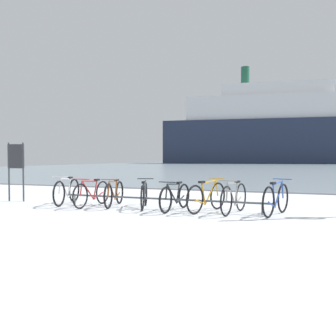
# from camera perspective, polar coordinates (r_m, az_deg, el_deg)

# --- Properties ---
(ground) EXTENTS (80.00, 132.00, 0.08)m
(ground) POSITION_cam_1_polar(r_m,az_deg,el_deg) (57.86, 17.09, 0.24)
(ground) COLOR silver
(bike_rack) EXTENTS (5.85, 0.21, 0.31)m
(bike_rack) POSITION_cam_1_polar(r_m,az_deg,el_deg) (9.04, -1.51, -5.19)
(bike_rack) COLOR #4C5156
(bike_rack) RESTS_ON ground
(bicycle_0) EXTENTS (0.49, 1.70, 0.84)m
(bicycle_0) POSITION_cam_1_polar(r_m,az_deg,el_deg) (10.41, -16.47, -3.75)
(bicycle_0) COLOR black
(bicycle_0) RESTS_ON ground
(bicycle_1) EXTENTS (0.46, 1.77, 0.80)m
(bicycle_1) POSITION_cam_1_polar(r_m,az_deg,el_deg) (9.83, -12.54, -4.15)
(bicycle_1) COLOR black
(bicycle_1) RESTS_ON ground
(bicycle_2) EXTENTS (0.49, 1.69, 0.79)m
(bicycle_2) POSITION_cam_1_polar(r_m,az_deg,el_deg) (9.72, -8.95, -4.23)
(bicycle_2) COLOR black
(bicycle_2) RESTS_ON ground
(bicycle_3) EXTENTS (0.62, 1.58, 0.78)m
(bicycle_3) POSITION_cam_1_polar(r_m,az_deg,el_deg) (9.28, -3.99, -4.50)
(bicycle_3) COLOR black
(bicycle_3) RESTS_ON ground
(bicycle_4) EXTENTS (0.46, 1.70, 0.77)m
(bicycle_4) POSITION_cam_1_polar(r_m,az_deg,el_deg) (8.82, 1.21, -4.85)
(bicycle_4) COLOR black
(bicycle_4) RESTS_ON ground
(bicycle_5) EXTENTS (0.70, 1.66, 0.83)m
(bicycle_5) POSITION_cam_1_polar(r_m,az_deg,el_deg) (8.68, 6.50, -4.78)
(bicycle_5) COLOR black
(bicycle_5) RESTS_ON ground
(bicycle_6) EXTENTS (0.52, 1.65, 0.83)m
(bicycle_6) POSITION_cam_1_polar(r_m,az_deg,el_deg) (8.50, 10.93, -4.93)
(bicycle_6) COLOR black
(bicycle_6) RESTS_ON ground
(bicycle_7) EXTENTS (0.63, 1.62, 0.85)m
(bicycle_7) POSITION_cam_1_polar(r_m,az_deg,el_deg) (8.50, 17.55, -4.96)
(bicycle_7) COLOR black
(bicycle_7) RESTS_ON ground
(info_sign) EXTENTS (0.55, 0.12, 1.83)m
(info_sign) POSITION_cam_1_polar(r_m,az_deg,el_deg) (11.67, -23.97, 0.94)
(info_sign) COLOR #33383D
(info_sign) RESTS_ON ground
(ferry_ship) EXTENTS (56.30, 17.03, 23.54)m
(ferry_ship) POSITION_cam_1_polar(r_m,az_deg,el_deg) (86.88, 17.89, 5.93)
(ferry_ship) COLOR #232D47
(ferry_ship) RESTS_ON ground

